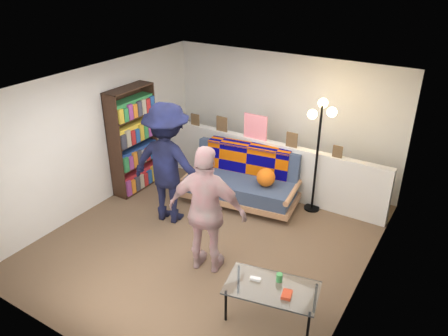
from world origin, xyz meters
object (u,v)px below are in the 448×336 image
at_px(floor_lamp, 320,134).
at_px(person_left, 168,164).
at_px(person_right, 207,211).
at_px(bookshelf, 133,143).
at_px(futon_sofa, 243,181).
at_px(coffee_table, 272,289).

height_order(floor_lamp, person_left, person_left).
distance_m(person_left, person_right, 1.44).
height_order(bookshelf, floor_lamp, floor_lamp).
xyz_separation_m(bookshelf, floor_lamp, (3.09, 1.02, 0.48)).
bearing_deg(futon_sofa, bookshelf, -162.59).
height_order(person_left, person_right, person_left).
bearing_deg(floor_lamp, futon_sofa, -160.39).
relative_size(futon_sofa, coffee_table, 1.75).
xyz_separation_m(bookshelf, person_right, (2.43, -1.25, 0.02)).
height_order(futon_sofa, bookshelf, bookshelf).
bearing_deg(floor_lamp, person_left, -141.27).
bearing_deg(futon_sofa, coffee_table, -53.45).
distance_m(futon_sofa, person_right, 1.99).
height_order(futon_sofa, person_right, person_right).
height_order(bookshelf, person_right, bookshelf).
height_order(coffee_table, floor_lamp, floor_lamp).
bearing_deg(person_right, bookshelf, -40.03).
relative_size(bookshelf, person_right, 1.04).
xyz_separation_m(floor_lamp, person_right, (-0.66, -2.26, -0.45)).
distance_m(bookshelf, floor_lamp, 3.29).
xyz_separation_m(futon_sofa, floor_lamp, (1.15, 0.41, 0.98)).
relative_size(futon_sofa, bookshelf, 1.08).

